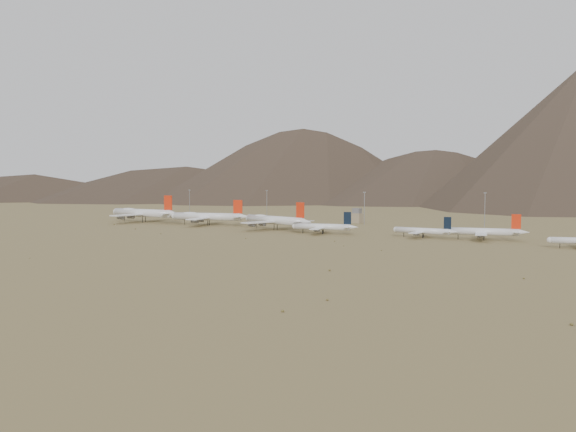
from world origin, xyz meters
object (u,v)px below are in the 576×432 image
Objects in this scene: widebody_centre at (208,216)px; narrowbody_a at (323,227)px; widebody_west at (143,213)px; control_tower at (357,216)px; narrowbody_b at (424,231)px; widebody_east at (275,220)px.

widebody_centre is 1.49× the size of narrowbody_a.
control_tower is at bearing 29.70° from widebody_west.
widebody_west is 176.67m from control_tower.
control_tower is (151.87, 90.24, -2.46)m from widebody_west.
widebody_centre is at bearing 3.35° from widebody_west.
narrowbody_a is 1.09× the size of narrowbody_b.
widebody_west reaches higher than narrowbody_a.
widebody_west is 133.54m from widebody_east.
narrowbody_a is at bearing -3.81° from widebody_west.
narrowbody_b is 3.31× the size of control_tower.
widebody_east reaches higher than narrowbody_b.
narrowbody_b is at bearing 15.23° from widebody_east.
widebody_west is 1.18× the size of widebody_centre.
widebody_west is 239.98m from narrowbody_b.
narrowbody_b is (62.47, 11.31, -0.45)m from narrowbody_a.
widebody_east is at bearing -1.11° from widebody_west.
widebody_east is 106.48m from narrowbody_b.
widebody_west is at bearing 167.49° from widebody_centre.
widebody_centre is 111.86m from narrowbody_a.
narrowbody_a is at bearing -170.10° from narrowbody_b.
widebody_west is at bearing -179.73° from narrowbody_b.
widebody_east is 5.49× the size of control_tower.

